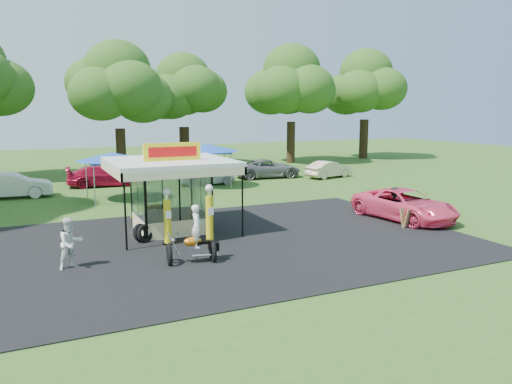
% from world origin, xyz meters
% --- Properties ---
extents(ground, '(120.00, 120.00, 0.00)m').
position_xyz_m(ground, '(0.00, 0.00, 0.00)').
color(ground, '#30541A').
rests_on(ground, ground).
extents(asphalt_apron, '(20.00, 14.00, 0.04)m').
position_xyz_m(asphalt_apron, '(0.00, 2.00, 0.02)').
color(asphalt_apron, black).
rests_on(asphalt_apron, ground).
extents(gas_station_kiosk, '(5.40, 5.40, 4.18)m').
position_xyz_m(gas_station_kiosk, '(-2.00, 4.99, 1.78)').
color(gas_station_kiosk, white).
rests_on(gas_station_kiosk, ground).
extents(gas_pump_left, '(0.46, 0.46, 2.45)m').
position_xyz_m(gas_pump_left, '(-2.80, 2.64, 1.17)').
color(gas_pump_left, black).
rests_on(gas_pump_left, ground).
extents(gas_pump_right, '(0.47, 0.47, 2.52)m').
position_xyz_m(gas_pump_right, '(-1.04, 2.34, 1.21)').
color(gas_pump_right, black).
rests_on(gas_pump_right, ground).
extents(motorcycle, '(2.00, 1.21, 2.29)m').
position_xyz_m(motorcycle, '(-2.52, -0.21, 0.89)').
color(motorcycle, black).
rests_on(motorcycle, ground).
extents(spare_tires, '(1.04, 0.92, 0.84)m').
position_xyz_m(spare_tires, '(-3.67, 3.51, 0.41)').
color(spare_tires, black).
rests_on(spare_tires, ground).
extents(a_frame_sign, '(0.58, 0.61, 0.97)m').
position_xyz_m(a_frame_sign, '(8.45, 0.80, 0.49)').
color(a_frame_sign, '#593819').
rests_on(a_frame_sign, ground).
extents(kiosk_car, '(2.82, 1.13, 0.96)m').
position_xyz_m(kiosk_car, '(-2.00, 7.20, 0.48)').
color(kiosk_car, yellow).
rests_on(kiosk_car, ground).
extents(pink_sedan, '(3.31, 5.99, 1.59)m').
position_xyz_m(pink_sedan, '(9.58, 2.25, 0.79)').
color(pink_sedan, '#FF4571').
rests_on(pink_sedan, ground).
extents(spectator_west, '(1.12, 1.01, 1.89)m').
position_xyz_m(spectator_west, '(-6.76, 0.98, 0.94)').
color(spectator_west, white).
rests_on(spectator_west, ground).
extents(spectator_east_a, '(1.13, 0.72, 1.66)m').
position_xyz_m(spectator_east_a, '(9.30, 2.74, 0.83)').
color(spectator_east_a, black).
rests_on(spectator_east_a, ground).
extents(bg_car_a, '(5.05, 1.99, 1.64)m').
position_xyz_m(bg_car_a, '(-8.97, 17.91, 0.82)').
color(bg_car_a, silver).
rests_on(bg_car_a, ground).
extents(bg_car_b, '(5.42, 2.47, 1.54)m').
position_xyz_m(bg_car_b, '(-2.84, 20.62, 0.77)').
color(bg_car_b, '#AA0D2B').
rests_on(bg_car_b, ground).
extents(bg_car_c, '(4.45, 1.98, 1.49)m').
position_xyz_m(bg_car_c, '(4.31, 18.09, 0.74)').
color(bg_car_c, silver).
rests_on(bg_car_c, ground).
extents(bg_car_d, '(5.78, 3.10, 1.54)m').
position_xyz_m(bg_car_d, '(10.25, 19.65, 0.77)').
color(bg_car_d, slate).
rests_on(bg_car_d, ground).
extents(bg_car_e, '(4.49, 2.51, 1.40)m').
position_xyz_m(bg_car_e, '(14.91, 17.50, 0.70)').
color(bg_car_e, beige).
rests_on(bg_car_e, ground).
extents(tent_west, '(4.30, 4.30, 3.01)m').
position_xyz_m(tent_west, '(-3.10, 14.45, 2.72)').
color(tent_west, gray).
rests_on(tent_west, ground).
extents(tent_east, '(4.54, 4.54, 3.17)m').
position_xyz_m(tent_east, '(4.08, 17.03, 2.87)').
color(tent_east, gray).
rests_on(tent_east, ground).
extents(oak_far_c, '(9.56, 9.56, 11.27)m').
position_xyz_m(oak_far_c, '(-0.31, 27.42, 7.15)').
color(oak_far_c, black).
rests_on(oak_far_c, ground).
extents(oak_far_d, '(9.13, 9.13, 10.86)m').
position_xyz_m(oak_far_d, '(6.50, 30.81, 6.92)').
color(oak_far_d, black).
rests_on(oak_far_d, ground).
extents(oak_far_e, '(10.15, 10.15, 12.08)m').
position_xyz_m(oak_far_e, '(17.66, 29.08, 7.71)').
color(oak_far_e, black).
rests_on(oak_far_e, ground).
extents(oak_far_f, '(10.10, 10.10, 12.17)m').
position_xyz_m(oak_far_f, '(27.85, 30.05, 7.81)').
color(oak_far_f, black).
rests_on(oak_far_f, ground).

